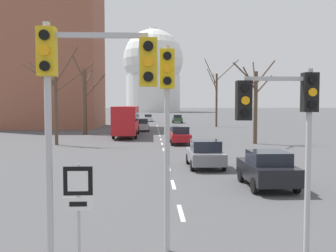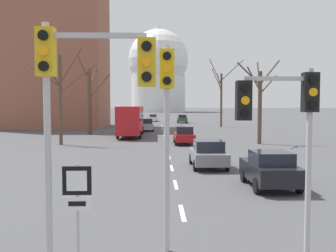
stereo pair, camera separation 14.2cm
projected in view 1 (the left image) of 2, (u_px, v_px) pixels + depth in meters
lane_stripe_1 at (181, 213)px, 12.81m from camera, size 0.16×2.00×0.01m
lane_stripe_2 at (173, 185)px, 17.30m from camera, size 0.16×2.00×0.01m
lane_stripe_3 at (169, 168)px, 21.78m from camera, size 0.16×2.00×0.01m
lane_stripe_4 at (166, 157)px, 26.27m from camera, size 0.16×2.00×0.01m
lane_stripe_5 at (164, 149)px, 30.76m from camera, size 0.16×2.00×0.01m
lane_stripe_6 at (162, 144)px, 35.25m from camera, size 0.16×2.00×0.01m
lane_stripe_7 at (161, 139)px, 39.74m from camera, size 0.16×2.00×0.01m
lane_stripe_8 at (160, 136)px, 44.22m from camera, size 0.16×2.00×0.01m
lane_stripe_9 at (159, 133)px, 48.71m from camera, size 0.16×2.00×0.01m
lane_stripe_10 at (158, 130)px, 53.20m from camera, size 0.16×2.00×0.01m
lane_stripe_11 at (158, 128)px, 57.69m from camera, size 0.16×2.00×0.01m
lane_stripe_12 at (157, 127)px, 62.18m from camera, size 0.16×2.00×0.01m
lane_stripe_13 at (157, 125)px, 66.66m from camera, size 0.16×2.00×0.01m
traffic_signal_near_left at (82, 87)px, 7.46m from camera, size 2.36×0.34×5.33m
traffic_signal_centre_tall at (167, 109)px, 9.24m from camera, size 0.36×0.34×5.16m
traffic_signal_near_right at (286, 114)px, 9.13m from camera, size 1.99×0.34×4.58m
route_sign_post at (78, 202)px, 7.75m from camera, size 0.60×0.08×2.48m
sedan_near_left at (177, 119)px, 74.94m from camera, size 1.93×4.57×1.65m
sedan_near_right at (267, 169)px, 16.68m from camera, size 1.97×3.81×1.64m
sedan_mid_centre at (142, 125)px, 51.87m from camera, size 1.98×3.87×1.75m
sedan_far_left at (148, 118)px, 81.78m from camera, size 1.85×4.59×1.55m
sedan_far_right at (180, 135)px, 34.89m from camera, size 1.86×4.23×1.68m
sedan_distant_centre at (205, 154)px, 22.01m from camera, size 1.97×4.01×1.62m
city_bus at (126, 119)px, 43.27m from camera, size 2.66×10.80×3.48m
bare_tree_left_near at (85, 98)px, 46.04m from camera, size 3.87×3.08×9.75m
bare_tree_right_near at (216, 95)px, 61.57m from camera, size 5.18×4.77×11.27m
bare_tree_left_far at (56, 94)px, 34.06m from camera, size 6.70×1.71×8.87m
bare_tree_right_far at (255, 101)px, 35.10m from camera, size 4.45×3.18×7.88m
capitol_dome at (153, 71)px, 187.76m from camera, size 30.02×30.02×42.40m
apartment_block_left at (43, 52)px, 60.19m from camera, size 18.00×14.00×24.34m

